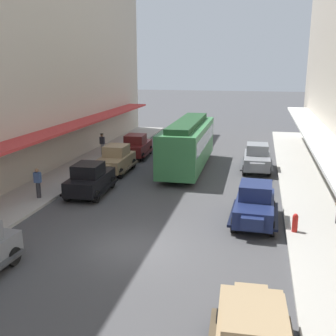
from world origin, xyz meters
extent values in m
plane|color=#424244|center=(0.00, 0.00, 0.00)|extent=(200.00, 200.00, 0.00)
cube|color=#A8A59E|center=(7.50, 0.00, 0.07)|extent=(3.00, 60.00, 0.15)
cube|color=#591919|center=(-4.78, 15.66, 0.74)|extent=(1.89, 3.98, 0.80)
cube|color=#591919|center=(-4.76, 15.41, 1.49)|extent=(1.52, 1.77, 0.70)
cube|color=#8C9EA8|center=(-4.76, 15.41, 1.49)|extent=(1.45, 1.73, 0.42)
cube|color=#591919|center=(-4.88, 17.79, 0.79)|extent=(0.95, 0.41, 0.52)
cube|color=black|center=(-5.72, 15.61, 0.42)|extent=(0.41, 3.52, 0.12)
cube|color=black|center=(-3.83, 15.71, 0.42)|extent=(0.41, 3.52, 0.12)
cylinder|color=black|center=(-5.65, 16.98, 0.34)|extent=(0.25, 0.69, 0.68)
cylinder|color=black|center=(-4.04, 17.06, 0.34)|extent=(0.25, 0.69, 0.68)
cylinder|color=black|center=(-5.52, 14.26, 0.34)|extent=(0.25, 0.69, 0.68)
cylinder|color=black|center=(-3.90, 14.34, 0.34)|extent=(0.25, 0.69, 0.68)
cube|color=#997F5B|center=(4.77, -6.15, 1.49)|extent=(1.52, 1.77, 0.70)
cube|color=#8C9EA8|center=(4.77, -6.15, 1.49)|extent=(1.44, 1.73, 0.42)
cube|color=#997F5B|center=(4.65, -3.77, 0.79)|extent=(0.95, 0.40, 0.52)
cylinder|color=black|center=(3.88, -4.58, 0.34)|extent=(0.25, 0.69, 0.68)
cylinder|color=black|center=(5.50, -4.50, 0.34)|extent=(0.25, 0.69, 0.68)
cylinder|color=black|center=(-3.90, -2.37, 0.34)|extent=(0.24, 0.69, 0.68)
cube|color=black|center=(-4.50, 6.05, 0.74)|extent=(1.88, 3.98, 0.80)
cube|color=black|center=(-4.49, 5.80, 1.49)|extent=(1.52, 1.77, 0.70)
cube|color=#8C9EA8|center=(-4.49, 5.80, 1.49)|extent=(1.44, 1.73, 0.42)
cube|color=black|center=(-4.60, 8.17, 0.79)|extent=(0.95, 0.40, 0.52)
cube|color=black|center=(-5.45, 6.00, 0.42)|extent=(0.40, 3.52, 0.12)
cube|color=black|center=(-3.55, 6.09, 0.42)|extent=(0.40, 3.52, 0.12)
cylinder|color=black|center=(-5.37, 7.37, 0.34)|extent=(0.25, 0.69, 0.68)
cylinder|color=black|center=(-3.76, 7.45, 0.34)|extent=(0.25, 0.69, 0.68)
cylinder|color=black|center=(-5.24, 4.64, 0.34)|extent=(0.25, 0.69, 0.68)
cylinder|color=black|center=(-3.63, 4.72, 0.34)|extent=(0.25, 0.69, 0.68)
cube|color=slate|center=(4.58, 13.43, 0.74)|extent=(1.77, 3.93, 0.80)
cube|color=slate|center=(4.57, 13.68, 1.49)|extent=(1.47, 1.73, 0.70)
cube|color=#8C9EA8|center=(4.57, 13.68, 1.49)|extent=(1.40, 1.69, 0.42)
cube|color=slate|center=(4.62, 11.30, 0.79)|extent=(0.94, 0.38, 0.52)
cube|color=#393A3D|center=(5.53, 13.45, 0.42)|extent=(0.31, 3.51, 0.12)
cube|color=#393A3D|center=(3.63, 13.42, 0.42)|extent=(0.31, 3.51, 0.12)
cylinder|color=black|center=(5.41, 12.08, 0.34)|extent=(0.23, 0.68, 0.68)
cylinder|color=black|center=(3.80, 12.05, 0.34)|extent=(0.23, 0.68, 0.68)
cylinder|color=black|center=(5.36, 14.81, 0.34)|extent=(0.23, 0.68, 0.68)
cylinder|color=black|center=(3.74, 14.78, 0.34)|extent=(0.23, 0.68, 0.68)
cube|color=#997F5B|center=(-4.77, 10.84, 0.74)|extent=(1.71, 3.90, 0.80)
cube|color=#997F5B|center=(-4.77, 11.09, 1.49)|extent=(1.44, 1.70, 0.70)
cube|color=#8C9EA8|center=(-4.77, 11.09, 1.49)|extent=(1.37, 1.67, 0.42)
cube|color=#997F5B|center=(-4.76, 8.71, 0.79)|extent=(0.94, 0.36, 0.52)
cube|color=#4C3F2D|center=(-3.82, 10.85, 0.42)|extent=(0.25, 3.51, 0.12)
cube|color=#4C3F2D|center=(-5.72, 10.84, 0.42)|extent=(0.25, 3.51, 0.12)
cylinder|color=black|center=(-3.96, 9.48, 0.34)|extent=(0.22, 0.68, 0.68)
cylinder|color=black|center=(-5.57, 9.48, 0.34)|extent=(0.22, 0.68, 0.68)
cylinder|color=black|center=(-3.97, 12.21, 0.34)|extent=(0.22, 0.68, 0.68)
cylinder|color=black|center=(-5.58, 12.21, 0.34)|extent=(0.22, 0.68, 0.68)
cube|color=#19234C|center=(4.62, 3.75, 0.74)|extent=(1.81, 3.95, 0.80)
cube|color=#19234C|center=(4.62, 4.00, 1.49)|extent=(1.49, 1.74, 0.70)
cube|color=#8C9EA8|center=(4.62, 4.00, 1.49)|extent=(1.41, 1.70, 0.42)
cube|color=#19234C|center=(4.55, 1.62, 0.79)|extent=(0.94, 0.39, 0.52)
cube|color=black|center=(5.57, 3.72, 0.42)|extent=(0.34, 3.52, 0.12)
cube|color=black|center=(3.67, 3.77, 0.42)|extent=(0.34, 3.52, 0.12)
cylinder|color=black|center=(5.38, 2.36, 0.34)|extent=(0.24, 0.69, 0.68)
cylinder|color=black|center=(3.77, 2.41, 0.34)|extent=(0.24, 0.69, 0.68)
cylinder|color=black|center=(5.46, 5.09, 0.34)|extent=(0.24, 0.69, 0.68)
cylinder|color=black|center=(3.85, 5.14, 0.34)|extent=(0.24, 0.69, 0.68)
cube|color=#33723F|center=(-0.15, 12.82, 1.75)|extent=(2.60, 9.63, 2.70)
cube|color=#1C3F23|center=(-0.15, 12.82, 3.28)|extent=(1.59, 8.66, 0.36)
cube|color=#8C9EA8|center=(-0.15, 12.82, 2.22)|extent=(2.62, 8.86, 0.95)
cube|color=black|center=(-0.19, 15.70, 0.20)|extent=(2.01, 1.22, 0.40)
cube|color=black|center=(-0.12, 9.94, 0.20)|extent=(2.01, 1.22, 0.40)
cylinder|color=#B21E19|center=(6.35, 2.74, 0.50)|extent=(0.24, 0.24, 0.70)
sphere|color=#B21E19|center=(6.35, 2.74, 0.87)|extent=(0.20, 0.20, 0.20)
cylinder|color=#2D2D33|center=(-6.82, 4.43, 0.57)|extent=(0.24, 0.24, 0.85)
cube|color=#3F598C|center=(-6.82, 4.43, 1.28)|extent=(0.36, 0.22, 0.56)
sphere|color=brown|center=(-6.82, 4.43, 1.68)|extent=(0.22, 0.22, 0.22)
cylinder|color=slate|center=(-7.52, 15.36, 0.57)|extent=(0.24, 0.24, 0.85)
cube|color=#26262D|center=(-7.52, 15.36, 1.28)|extent=(0.36, 0.22, 0.56)
sphere|color=#9E7051|center=(-7.52, 15.36, 1.68)|extent=(0.22, 0.22, 0.22)
cylinder|color=black|center=(-7.52, 15.36, 1.80)|extent=(0.28, 0.28, 0.04)
camera|label=1|loc=(4.63, -14.27, 7.16)|focal=43.19mm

